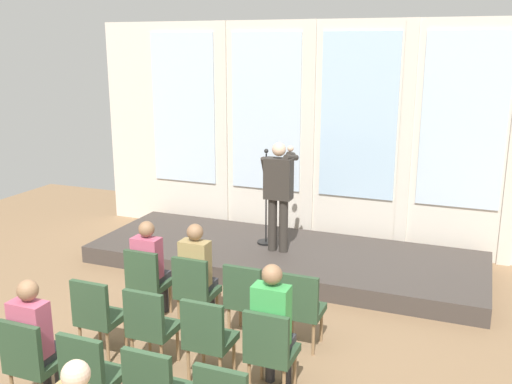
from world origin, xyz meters
TOP-DOWN VIEW (x-y plane):
  - rear_partition at (0.05, 5.57)m, footprint 8.16×0.14m
  - stage_platform at (0.00, 4.20)m, footprint 6.11×2.16m
  - speaker at (-0.07, 4.12)m, footprint 0.51×0.69m
  - mic_stand at (-0.37, 4.37)m, footprint 0.28×0.28m
  - chair_r0_c0 at (-1.01, 1.83)m, footprint 0.46×0.44m
  - audience_r0_c0 at (-1.01, 1.92)m, footprint 0.36×0.39m
  - chair_r0_c1 at (-0.34, 1.83)m, footprint 0.46×0.44m
  - audience_r0_c1 at (-0.34, 1.91)m, footprint 0.36×0.39m
  - chair_r0_c2 at (0.34, 1.83)m, footprint 0.46×0.44m
  - chair_r0_c3 at (1.01, 1.83)m, footprint 0.46×0.44m
  - chair_r1_c0 at (-1.01, 0.82)m, footprint 0.46×0.44m
  - chair_r1_c1 at (-0.34, 0.82)m, footprint 0.46×0.44m
  - chair_r1_c2 at (0.34, 0.82)m, footprint 0.46×0.44m
  - chair_r1_c3 at (1.01, 0.82)m, footprint 0.46×0.44m
  - audience_r1_c3 at (1.01, 0.90)m, footprint 0.36×0.39m
  - chair_r2_c0 at (-1.01, -0.19)m, footprint 0.46×0.44m
  - audience_r2_c0 at (-1.01, -0.11)m, footprint 0.36×0.39m
  - chair_r2_c1 at (-0.34, -0.19)m, footprint 0.46×0.44m

SIDE VIEW (x-z plane):
  - stage_platform at x=0.00m, z-range 0.00..0.27m
  - chair_r0_c0 at x=-1.01m, z-range 0.06..1.00m
  - chair_r0_c1 at x=-0.34m, z-range 0.06..1.00m
  - chair_r0_c2 at x=0.34m, z-range 0.06..1.00m
  - chair_r0_c3 at x=1.01m, z-range 0.06..1.00m
  - chair_r1_c0 at x=-1.01m, z-range 0.06..1.00m
  - chair_r1_c1 at x=-0.34m, z-range 0.06..1.00m
  - chair_r1_c2 at x=0.34m, z-range 0.06..1.00m
  - chair_r1_c3 at x=1.01m, z-range 0.06..1.00m
  - chair_r2_c0 at x=-1.01m, z-range 0.06..1.00m
  - chair_r2_c1 at x=-0.34m, z-range 0.06..1.00m
  - mic_stand at x=-0.37m, z-range -0.17..1.38m
  - audience_r0_c0 at x=-1.01m, z-range 0.07..1.36m
  - audience_r2_c0 at x=-1.01m, z-range 0.07..1.38m
  - audience_r0_c1 at x=-0.34m, z-range 0.07..1.40m
  - audience_r1_c3 at x=1.01m, z-range 0.07..1.45m
  - speaker at x=-0.07m, z-range 0.41..2.12m
  - rear_partition at x=0.05m, z-range 0.05..3.85m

